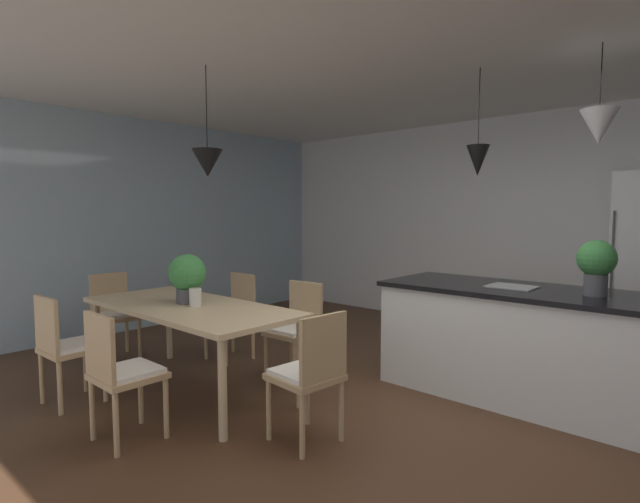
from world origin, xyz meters
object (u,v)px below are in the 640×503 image
(potted_plant_on_island, at_px, (596,263))
(vase_on_dining_table, at_px, (195,297))
(chair_far_left, at_px, (233,313))
(kitchen_island, at_px, (526,343))
(potted_plant_on_table, at_px, (187,276))
(chair_window_end, at_px, (114,312))
(chair_near_left, at_px, (65,345))
(chair_kitchen_end, at_px, (310,372))
(chair_far_right, at_px, (296,327))
(dining_table, at_px, (189,312))
(chair_near_right, at_px, (121,371))

(potted_plant_on_island, relative_size, vase_on_dining_table, 2.74)
(vase_on_dining_table, bearing_deg, chair_far_left, 124.41)
(kitchen_island, height_order, potted_plant_on_table, potted_plant_on_table)
(chair_window_end, relative_size, potted_plant_on_table, 2.08)
(chair_window_end, relative_size, potted_plant_on_island, 2.14)
(chair_near_left, xyz_separation_m, kitchen_island, (2.64, 2.51, -0.01))
(chair_far_left, height_order, potted_plant_on_island, potted_plant_on_island)
(chair_kitchen_end, height_order, vase_on_dining_table, vase_on_dining_table)
(chair_window_end, xyz_separation_m, chair_far_right, (1.85, 0.81, 0.00))
(dining_table, relative_size, chair_near_right, 2.35)
(chair_near_right, distance_m, chair_near_left, 0.92)
(dining_table, bearing_deg, chair_far_left, 119.41)
(chair_kitchen_end, xyz_separation_m, vase_on_dining_table, (-1.29, 0.00, 0.34))
(chair_window_end, bearing_deg, chair_kitchen_end, -0.19)
(chair_kitchen_end, bearing_deg, chair_far_left, 156.13)
(chair_near_right, xyz_separation_m, chair_window_end, (-1.85, 0.82, 0.00))
(dining_table, height_order, potted_plant_on_island, potted_plant_on_island)
(chair_near_right, height_order, potted_plant_on_island, potted_plant_on_island)
(chair_window_end, height_order, chair_kitchen_end, same)
(potted_plant_on_table, bearing_deg, dining_table, -27.44)
(potted_plant_on_table, bearing_deg, kitchen_island, 36.32)
(chair_near_right, xyz_separation_m, chair_kitchen_end, (0.93, 0.81, 0.00))
(chair_kitchen_end, distance_m, vase_on_dining_table, 1.34)
(chair_near_right, xyz_separation_m, potted_plant_on_island, (2.19, 2.51, 0.67))
(chair_far_left, xyz_separation_m, potted_plant_on_island, (3.11, 0.88, 0.67))
(chair_far_left, bearing_deg, chair_far_right, -0.00)
(potted_plant_on_table, bearing_deg, vase_on_dining_table, -12.64)
(chair_kitchen_end, bearing_deg, chair_near_right, -138.99)
(chair_near_left, xyz_separation_m, potted_plant_on_table, (0.38, 0.86, 0.50))
(chair_far_right, xyz_separation_m, chair_far_left, (-0.92, 0.00, 0.00))
(dining_table, distance_m, potted_plant_on_table, 0.31)
(chair_near_left, bearing_deg, vase_on_dining_table, 55.65)
(kitchen_island, xyz_separation_m, potted_plant_on_island, (0.47, 0.00, 0.68))
(dining_table, distance_m, chair_far_right, 0.96)
(chair_kitchen_end, relative_size, potted_plant_on_table, 2.08)
(chair_near_right, xyz_separation_m, chair_near_left, (-0.92, 0.00, 0.00))
(chair_near_right, distance_m, chair_kitchen_end, 1.24)
(chair_far_left, height_order, chair_near_left, same)
(chair_kitchen_end, xyz_separation_m, chair_far_right, (-0.94, 0.82, 0.00))
(chair_near_right, relative_size, chair_far_right, 1.00)
(chair_window_end, height_order, chair_far_left, same)
(kitchen_island, relative_size, potted_plant_on_island, 5.63)
(chair_kitchen_end, distance_m, potted_plant_on_table, 1.55)
(kitchen_island, height_order, vase_on_dining_table, kitchen_island)
(chair_near_right, distance_m, chair_far_right, 1.63)
(potted_plant_on_island, bearing_deg, dining_table, -147.36)
(chair_near_right, xyz_separation_m, vase_on_dining_table, (-0.36, 0.82, 0.34))
(chair_near_right, xyz_separation_m, potted_plant_on_table, (-0.54, 0.86, 0.50))
(chair_far_left, bearing_deg, vase_on_dining_table, -55.59)
(dining_table, bearing_deg, potted_plant_on_table, 152.56)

